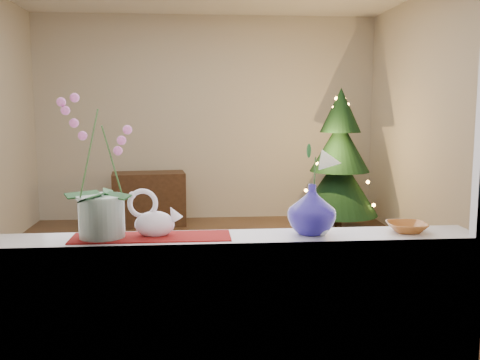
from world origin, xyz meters
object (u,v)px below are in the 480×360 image
object	(u,v)px
xmas_tree	(340,160)
paperweight	(321,228)
blue_vase	(312,205)
orchid_pot	(100,167)
amber_dish	(407,228)
swan	(154,214)
side_table	(149,199)

from	to	relation	value
xmas_tree	paperweight	bearing A→B (deg)	-106.61
blue_vase	xmas_tree	distance (m)	4.14
orchid_pot	amber_dish	distance (m)	1.42
amber_dish	xmas_tree	size ratio (longest dim) A/B	0.09
swan	paperweight	distance (m)	0.75
orchid_pot	side_table	bearing A→B (deg)	92.18
blue_vase	amber_dish	distance (m)	0.46
paperweight	amber_dish	size ratio (longest dim) A/B	0.44
swan	side_table	xyz separation A→B (m)	(-0.40, 4.44, -0.68)
orchid_pot	paperweight	distance (m)	1.01
paperweight	amber_dish	distance (m)	0.41
blue_vase	paperweight	distance (m)	0.11
xmas_tree	side_table	xyz separation A→B (m)	(-2.33, 0.49, -0.53)
orchid_pot	side_table	world-z (taller)	orchid_pot
amber_dish	xmas_tree	world-z (taller)	xmas_tree
xmas_tree	side_table	distance (m)	2.44
paperweight	xmas_tree	xyz separation A→B (m)	(1.19, 3.99, -0.09)
blue_vase	xmas_tree	xyz separation A→B (m)	(1.23, 3.95, -0.19)
xmas_tree	swan	bearing A→B (deg)	-116.14
side_table	paperweight	bearing A→B (deg)	-82.10
swan	blue_vase	distance (m)	0.71
swan	blue_vase	bearing A→B (deg)	-16.71
paperweight	side_table	xyz separation A→B (m)	(-1.14, 4.49, -0.61)
side_table	swan	bearing A→B (deg)	-91.25
amber_dish	paperweight	bearing A→B (deg)	-174.82
blue_vase	paperweight	world-z (taller)	blue_vase
orchid_pot	swan	world-z (taller)	orchid_pot
orchid_pot	xmas_tree	world-z (taller)	xmas_tree
amber_dish	xmas_tree	distance (m)	4.03
swan	paperweight	bearing A→B (deg)	-19.98
side_table	orchid_pot	bearing A→B (deg)	-94.19
xmas_tree	side_table	world-z (taller)	xmas_tree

